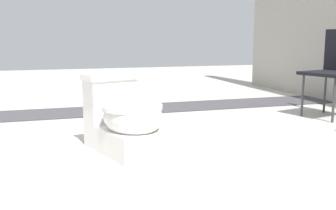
{
  "coord_description": "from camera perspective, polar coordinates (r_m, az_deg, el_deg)",
  "views": [
    {
      "loc": [
        2.66,
        -0.64,
        0.76
      ],
      "look_at": [
        0.13,
        0.14,
        0.3
      ],
      "focal_mm": 42.0,
      "sensor_mm": 36.0,
      "label": 1
    }
  ],
  "objects": [
    {
      "name": "ground_plane",
      "position": [
        2.84,
        -3.54,
        -5.7
      ],
      "size": [
        14.0,
        14.0,
        0.0
      ],
      "primitive_type": "plane",
      "color": "#B7B2A8"
    },
    {
      "name": "gravel_strip",
      "position": [
        4.24,
        -1.33,
        -0.4
      ],
      "size": [
        0.56,
        8.0,
        0.01
      ],
      "primitive_type": "cube",
      "color": "#423F44",
      "rests_on": "ground"
    },
    {
      "name": "toilet",
      "position": [
        2.63,
        -6.21,
        -2.05
      ],
      "size": [
        0.71,
        0.54,
        0.52
      ],
      "rotation": [
        0.0,
        0.0,
        0.31
      ],
      "color": "white",
      "rests_on": "ground"
    }
  ]
}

